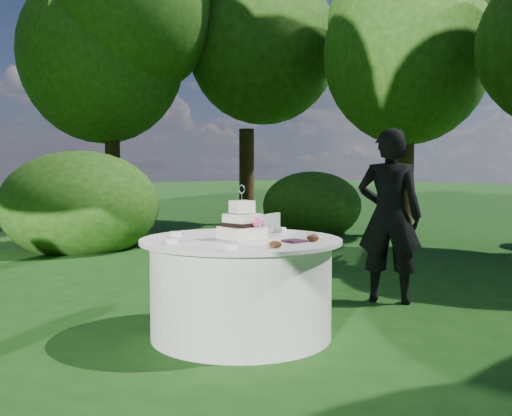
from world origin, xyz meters
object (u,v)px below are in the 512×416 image
(cake, at_px, (242,224))
(napkins, at_px, (294,241))
(table, at_px, (241,287))
(guest, at_px, (389,216))
(chair, at_px, (279,253))

(cake, bearing_deg, napkins, -64.54)
(napkins, height_order, table, napkins)
(table, distance_m, cake, 0.50)
(guest, distance_m, table, 1.90)
(chair, bearing_deg, table, -147.82)
(table, relative_size, chair, 1.78)
(table, xyz_separation_m, chair, (0.88, 0.55, 0.13))
(napkins, distance_m, guest, 1.75)
(table, height_order, chair, chair)
(table, relative_size, cake, 3.74)
(napkins, bearing_deg, table, 110.69)
(table, height_order, cake, cake)
(napkins, bearing_deg, guest, 15.51)
(guest, xyz_separation_m, cake, (-1.87, -0.08, 0.04))
(cake, bearing_deg, table, 65.18)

